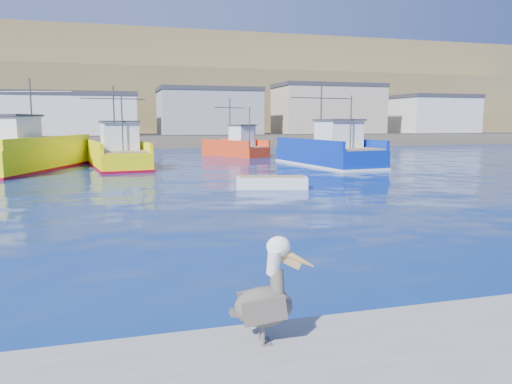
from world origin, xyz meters
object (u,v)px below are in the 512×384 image
trawler_blue (329,153)px  pelican (267,298)px  skiff_mid (272,183)px  trawler_yellow_a (23,154)px  boat_orange (237,147)px  trawler_yellow_b (118,155)px

trawler_blue → pelican: 34.44m
skiff_mid → pelican: (-6.13, -18.91, 0.87)m
trawler_yellow_a → skiff_mid: (14.51, -14.75, -0.92)m
trawler_yellow_a → boat_orange: trawler_yellow_a is taller
skiff_mid → pelican: pelican is taller
skiff_mid → trawler_yellow_b: bearing=117.1°
boat_orange → skiff_mid: (-4.20, -25.14, -0.74)m
trawler_yellow_a → skiff_mid: trawler_yellow_a is taller
trawler_yellow_a → trawler_blue: trawler_yellow_a is taller
trawler_blue → boat_orange: size_ratio=1.47×
trawler_blue → skiff_mid: size_ratio=3.01×
trawler_yellow_b → skiff_mid: trawler_yellow_b is taller
trawler_blue → pelican: size_ratio=8.01×
trawler_yellow_a → pelican: size_ratio=9.88×
trawler_blue → boat_orange: 13.76m
boat_orange → skiff_mid: boat_orange is taller
trawler_blue → trawler_yellow_b: bearing=169.7°
trawler_yellow_a → skiff_mid: 20.71m
trawler_blue → boat_orange: trawler_blue is taller
trawler_yellow_a → pelican: trawler_yellow_a is taller
trawler_yellow_a → trawler_yellow_b: (6.75, 0.40, -0.19)m
boat_orange → pelican: size_ratio=5.46×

